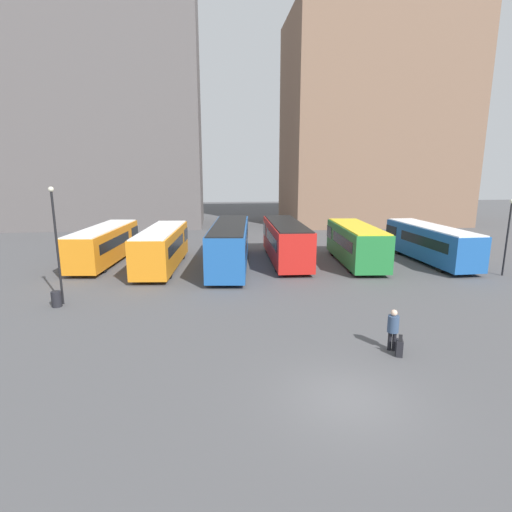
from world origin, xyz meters
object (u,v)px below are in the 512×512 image
object	(u,v)px
bus_4	(356,243)
trash_bin	(56,299)
suitcase	(399,348)
traveler	(393,326)
bus_5	(430,242)
bus_2	(230,243)
lamp_post_1	(508,231)
bus_0	(105,243)
bus_1	(162,247)
bus_3	(286,240)
lamp_post_0	(56,238)

from	to	relation	value
bus_4	trash_bin	distance (m)	21.16
suitcase	traveler	bearing A→B (deg)	28.94
bus_5	traveler	size ratio (longest dim) A/B	5.96
bus_2	lamp_post_1	bearing A→B (deg)	-98.18
bus_0	bus_5	bearing A→B (deg)	-89.52
trash_bin	bus_0	bearing A→B (deg)	90.73
bus_0	trash_bin	size ratio (longest dim) A/B	12.13
traveler	trash_bin	distance (m)	17.14
bus_1	traveler	world-z (taller)	bus_1
bus_1	lamp_post_1	xyz separation A→B (m)	(23.87, -4.76, 1.53)
bus_1	traveler	xyz separation A→B (m)	(11.05, -15.28, -0.57)
bus_3	trash_bin	bearing A→B (deg)	125.48
bus_1	bus_5	world-z (taller)	bus_1
bus_4	lamp_post_0	bearing A→B (deg)	115.94
bus_2	bus_5	xyz separation A→B (m)	(15.90, 0.04, -0.20)
traveler	lamp_post_1	size ratio (longest dim) A/B	0.33
lamp_post_0	trash_bin	world-z (taller)	lamp_post_0
suitcase	lamp_post_1	world-z (taller)	lamp_post_1
bus_4	trash_bin	size ratio (longest dim) A/B	11.06
lamp_post_0	lamp_post_1	xyz separation A→B (m)	(28.32, 3.12, -0.57)
bus_2	bus_4	world-z (taller)	bus_2
lamp_post_0	traveler	bearing A→B (deg)	-25.52
bus_2	lamp_post_0	xyz separation A→B (m)	(-9.51, -7.73, 1.93)
bus_1	lamp_post_0	size ratio (longest dim) A/B	1.55
bus_0	suitcase	xyz separation A→B (m)	(15.87, -18.02, -1.20)
bus_0	bus_5	size ratio (longest dim) A/B	0.99
bus_3	suitcase	distance (m)	17.14
bus_3	traveler	world-z (taller)	bus_3
bus_3	trash_bin	world-z (taller)	bus_3
bus_2	trash_bin	xyz separation A→B (m)	(-9.67, -8.18, -1.35)
traveler	lamp_post_1	distance (m)	16.72
bus_1	lamp_post_1	distance (m)	24.39
bus_4	lamp_post_0	world-z (taller)	lamp_post_0
bus_3	bus_4	distance (m)	5.47
bus_1	bus_3	size ratio (longest dim) A/B	0.93
bus_1	suitcase	xyz separation A→B (m)	(11.13, -15.79, -1.27)
bus_5	suitcase	size ratio (longest dim) A/B	10.87
lamp_post_0	bus_3	bearing A→B (deg)	32.99
bus_2	bus_3	size ratio (longest dim) A/B	1.14
bus_5	lamp_post_0	bearing A→B (deg)	104.99
bus_2	traveler	bearing A→B (deg)	-152.82
lamp_post_0	bus_1	bearing A→B (deg)	60.56
lamp_post_1	trash_bin	size ratio (longest dim) A/B	6.22
bus_1	bus_5	distance (m)	20.96
suitcase	lamp_post_0	bearing A→B (deg)	83.31
traveler	bus_1	bearing A→B (deg)	56.10
lamp_post_0	trash_bin	bearing A→B (deg)	-109.19
bus_3	trash_bin	xyz separation A→B (m)	(-14.17, -9.54, -1.28)
bus_2	bus_5	world-z (taller)	bus_2
suitcase	bus_2	bearing A→B (deg)	41.43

